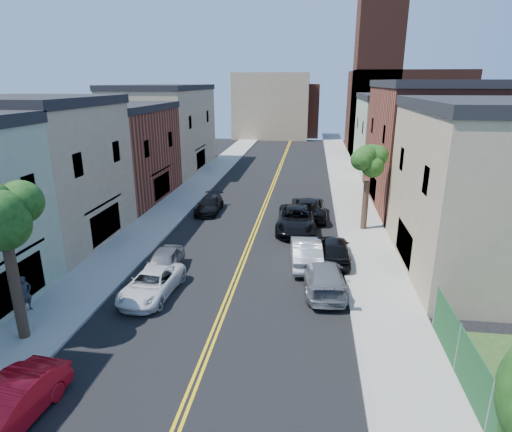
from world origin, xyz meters
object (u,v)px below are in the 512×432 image
(grey_car_left, at_px, (164,263))
(pedestrian_left, at_px, (25,294))
(white_pickup, at_px, (152,284))
(red_sedan, at_px, (7,408))
(black_suv_lane, at_px, (296,219))
(dark_car_right_far, at_px, (308,207))
(black_car_right, at_px, (334,249))
(grey_car_right, at_px, (324,276))
(black_car_left, at_px, (209,205))
(silver_car_right, at_px, (306,252))

(grey_car_left, relative_size, pedestrian_left, 2.37)
(white_pickup, height_order, grey_car_left, grey_car_left)
(red_sedan, distance_m, black_suv_lane, 21.49)
(black_suv_lane, bearing_deg, dark_car_right_far, 75.43)
(red_sedan, height_order, white_pickup, red_sedan)
(white_pickup, distance_m, black_suv_lane, 12.96)
(black_car_right, bearing_deg, red_sedan, 52.81)
(pedestrian_left, bearing_deg, grey_car_left, -29.04)
(white_pickup, xyz_separation_m, grey_car_left, (-0.22, 2.47, 0.06))
(grey_car_left, bearing_deg, black_suv_lane, 47.08)
(red_sedan, relative_size, dark_car_right_far, 0.76)
(pedestrian_left, bearing_deg, grey_car_right, -56.71)
(black_car_left, height_order, pedestrian_left, pedestrian_left)
(white_pickup, distance_m, grey_car_right, 8.87)
(silver_car_right, bearing_deg, dark_car_right_far, -94.80)
(red_sedan, bearing_deg, silver_car_right, 61.49)
(silver_car_right, height_order, pedestrian_left, pedestrian_left)
(black_car_left, bearing_deg, black_car_right, -42.75)
(grey_car_right, distance_m, black_suv_lane, 9.34)
(red_sedan, bearing_deg, black_suv_lane, 72.16)
(red_sedan, height_order, black_car_right, black_car_right)
(grey_car_right, distance_m, pedestrian_left, 14.51)
(red_sedan, bearing_deg, grey_car_right, 51.55)
(black_car_right, xyz_separation_m, dark_car_right_far, (-1.69, 8.64, 0.02))
(white_pickup, relative_size, pedestrian_left, 2.67)
(red_sedan, relative_size, grey_car_left, 1.06)
(white_pickup, height_order, black_car_left, white_pickup)
(white_pickup, relative_size, black_car_right, 1.02)
(grey_car_right, distance_m, silver_car_right, 3.27)
(black_suv_lane, bearing_deg, silver_car_right, -83.08)
(white_pickup, height_order, silver_car_right, silver_car_right)
(black_car_right, bearing_deg, black_car_left, -42.65)
(red_sedan, height_order, grey_car_right, grey_car_right)
(grey_car_right, bearing_deg, white_pickup, 7.06)
(red_sedan, xyz_separation_m, silver_car_right, (9.04, 13.80, 0.07))
(red_sedan, height_order, black_car_left, red_sedan)
(grey_car_right, bearing_deg, silver_car_right, -77.26)
(grey_car_left, xyz_separation_m, black_suv_lane, (7.13, 8.49, 0.14))
(black_suv_lane, relative_size, pedestrian_left, 3.46)
(white_pickup, relative_size, black_car_left, 1.06)
(pedestrian_left, bearing_deg, white_pickup, -48.52)
(white_pickup, xyz_separation_m, black_car_left, (-0.48, 14.50, -0.01))
(grey_car_left, height_order, grey_car_right, grey_car_right)
(black_car_right, distance_m, silver_car_right, 1.83)
(black_suv_lane, bearing_deg, pedestrian_left, -132.71)
(red_sedan, xyz_separation_m, white_pickup, (1.33, 8.89, -0.08))
(red_sedan, distance_m, black_car_left, 23.40)
(pedestrian_left, bearing_deg, dark_car_right_far, -21.44)
(grey_car_left, bearing_deg, black_car_right, 15.04)
(red_sedan, xyz_separation_m, black_suv_lane, (8.24, 19.84, 0.12))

